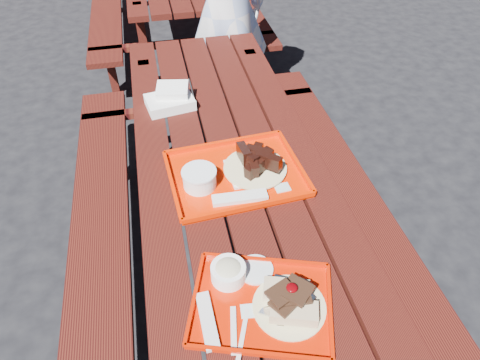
{
  "coord_description": "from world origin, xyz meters",
  "views": [
    {
      "loc": [
        -0.24,
        -1.25,
        1.87
      ],
      "look_at": [
        0.0,
        -0.15,
        0.82
      ],
      "focal_mm": 32.0,
      "sensor_mm": 36.0,
      "label": 1
    }
  ],
  "objects_px": {
    "near_tray": "(262,295)",
    "far_tray": "(234,174)",
    "person": "(226,12)",
    "picnic_table_near": "(233,201)"
  },
  "relations": [
    {
      "from": "picnic_table_near",
      "to": "near_tray",
      "type": "relative_size",
      "value": 5.03
    },
    {
      "from": "far_tray",
      "to": "picnic_table_near",
      "type": "bearing_deg",
      "value": 86.43
    },
    {
      "from": "near_tray",
      "to": "person",
      "type": "distance_m",
      "value": 1.97
    },
    {
      "from": "picnic_table_near",
      "to": "near_tray",
      "type": "xyz_separation_m",
      "value": [
        -0.03,
        -0.6,
        0.22
      ]
    },
    {
      "from": "person",
      "to": "picnic_table_near",
      "type": "bearing_deg",
      "value": 63.73
    },
    {
      "from": "far_tray",
      "to": "person",
      "type": "distance_m",
      "value": 1.43
    },
    {
      "from": "far_tray",
      "to": "person",
      "type": "relative_size",
      "value": 0.32
    },
    {
      "from": "near_tray",
      "to": "picnic_table_near",
      "type": "bearing_deg",
      "value": 86.89
    },
    {
      "from": "person",
      "to": "far_tray",
      "type": "bearing_deg",
      "value": 64.02
    },
    {
      "from": "near_tray",
      "to": "far_tray",
      "type": "distance_m",
      "value": 0.54
    }
  ]
}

